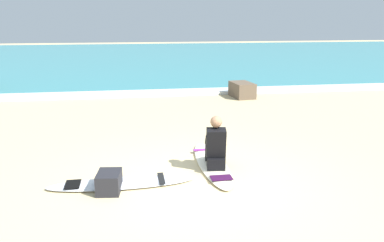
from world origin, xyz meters
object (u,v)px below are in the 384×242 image
at_px(surfer_seated, 216,147).
at_px(surfboard_spare_near, 121,183).
at_px(shoreline_rock, 242,90).
at_px(surfboard_main, 212,163).
at_px(beach_bag, 109,182).

height_order(surfer_seated, surfboard_spare_near, surfer_seated).
relative_size(surfer_seated, shoreline_rock, 0.91).
height_order(surfboard_main, surfboard_spare_near, same).
distance_m(surfer_seated, shoreline_rock, 6.83).
relative_size(surfer_seated, surfboard_spare_near, 0.39).
bearing_deg(surfer_seated, surfboard_spare_near, -166.03).
relative_size(surfboard_main, surfer_seated, 2.59).
bearing_deg(surfboard_main, shoreline_rock, 68.95).
relative_size(surfboard_main, beach_bag, 5.09).
bearing_deg(surfer_seated, shoreline_rock, 69.78).
bearing_deg(shoreline_rock, beach_bag, -120.94).
xyz_separation_m(shoreline_rock, beach_bag, (-4.23, -7.05, -0.10)).
distance_m(surfboard_main, beach_bag, 2.05).
distance_m(surfboard_main, shoreline_rock, 6.63).
relative_size(surfboard_spare_near, beach_bag, 5.01).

